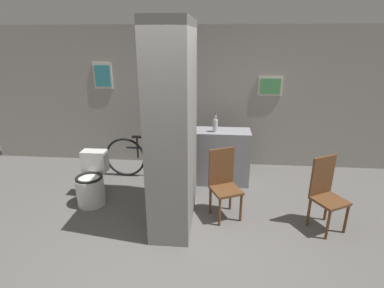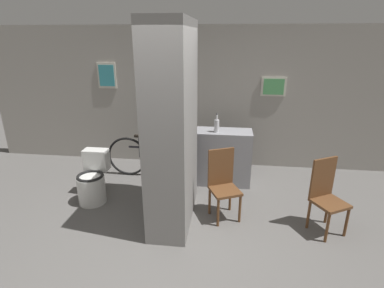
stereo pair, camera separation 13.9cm
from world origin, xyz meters
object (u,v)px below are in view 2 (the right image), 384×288
at_px(chair_by_doorway, 326,194).
at_px(chair_near_pillar, 223,182).
at_px(bottle_tall, 217,125).
at_px(bicycle, 153,157).
at_px(toilet, 93,181).

bearing_deg(chair_by_doorway, chair_near_pillar, 143.46).
bearing_deg(chair_near_pillar, chair_by_doorway, -31.85).
xyz_separation_m(chair_by_doorway, bottle_tall, (-1.46, 1.12, 0.53)).
xyz_separation_m(bicycle, bottle_tall, (1.12, -0.15, 0.67)).
height_order(toilet, chair_near_pillar, chair_near_pillar).
xyz_separation_m(toilet, bottle_tall, (1.83, 0.78, 0.73)).
bearing_deg(bottle_tall, chair_near_pillar, -81.31).
height_order(chair_by_doorway, bottle_tall, bottle_tall).
bearing_deg(bottle_tall, chair_by_doorway, -37.50).
height_order(chair_by_doorway, bicycle, chair_by_doorway).
bearing_deg(chair_by_doorway, bottle_tall, 113.24).
relative_size(toilet, chair_by_doorway, 0.78).
distance_m(chair_by_doorway, bicycle, 2.88).
height_order(toilet, bicycle, bicycle).
xyz_separation_m(toilet, chair_near_pillar, (1.97, -0.17, 0.20)).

